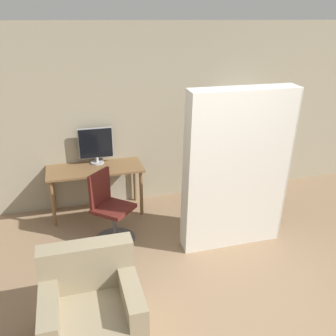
# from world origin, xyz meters

# --- Properties ---
(wall_back) EXTENTS (8.00, 0.06, 2.70)m
(wall_back) POSITION_xyz_m (0.00, 3.10, 1.35)
(wall_back) COLOR tan
(wall_back) RESTS_ON ground
(desk) EXTENTS (1.36, 0.60, 0.72)m
(desk) POSITION_xyz_m (-1.00, 2.77, 0.63)
(desk) COLOR brown
(desk) RESTS_ON ground
(monitor) EXTENTS (0.50, 0.19, 0.54)m
(monitor) POSITION_xyz_m (-0.95, 2.96, 1.01)
(monitor) COLOR #B7B7BC
(monitor) RESTS_ON desk
(office_chair) EXTENTS (0.62, 0.62, 0.94)m
(office_chair) POSITION_xyz_m (-0.90, 1.98, 0.38)
(office_chair) COLOR #4C4C51
(office_chair) RESTS_ON ground
(bookshelf) EXTENTS (0.72, 0.30, 1.63)m
(bookshelf) POSITION_xyz_m (1.22, 2.95, 0.74)
(bookshelf) COLOR beige
(bookshelf) RESTS_ON ground
(mattress_near) EXTENTS (1.30, 0.38, 2.03)m
(mattress_near) POSITION_xyz_m (0.58, 1.45, 1.02)
(mattress_near) COLOR silver
(mattress_near) RESTS_ON ground
(armchair) EXTENTS (0.85, 0.80, 0.85)m
(armchair) POSITION_xyz_m (-1.29, 0.37, 0.32)
(armchair) COLOR gray
(armchair) RESTS_ON ground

